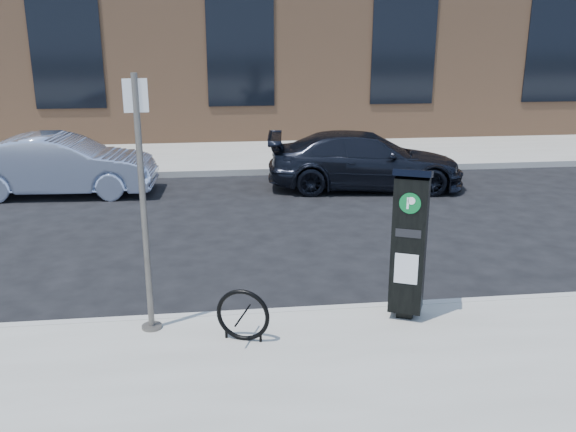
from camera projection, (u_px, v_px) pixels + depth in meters
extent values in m
plane|color=black|center=(293.00, 320.00, 7.53)|extent=(120.00, 120.00, 0.00)
cube|color=gray|center=(239.00, 134.00, 20.80)|extent=(60.00, 12.00, 0.15)
cube|color=#9E9B93|center=(293.00, 315.00, 7.49)|extent=(60.00, 0.12, 0.16)
cube|color=#9E9B93|center=(251.00, 172.00, 15.12)|extent=(60.00, 0.12, 0.16)
cube|color=#9D6B47|center=(233.00, 15.00, 22.52)|extent=(28.00, 10.00, 8.00)
cube|color=black|center=(66.00, 47.00, 17.45)|extent=(2.00, 0.06, 3.50)
cube|color=black|center=(240.00, 46.00, 18.04)|extent=(2.00, 0.06, 3.50)
cube|color=black|center=(404.00, 46.00, 18.63)|extent=(2.00, 0.06, 3.50)
cube|color=black|center=(557.00, 46.00, 19.22)|extent=(2.00, 0.06, 3.50)
cube|color=black|center=(405.00, 312.00, 7.29)|extent=(0.25, 0.25, 0.10)
cube|color=black|center=(409.00, 245.00, 7.05)|extent=(0.48, 0.46, 1.62)
cube|color=black|center=(413.00, 173.00, 6.80)|extent=(0.53, 0.51, 0.15)
cylinder|color=#075423|center=(410.00, 203.00, 6.73)|extent=(0.22, 0.11, 0.24)
cube|color=white|center=(410.00, 203.00, 6.73)|extent=(0.08, 0.04, 0.13)
cube|color=silver|center=(406.00, 269.00, 6.96)|extent=(0.25, 0.12, 0.36)
cube|color=black|center=(408.00, 233.00, 6.84)|extent=(0.26, 0.12, 0.10)
cylinder|color=#5E5753|center=(152.00, 326.00, 7.00)|extent=(0.23, 0.23, 0.03)
cylinder|color=#5E5753|center=(143.00, 208.00, 6.59)|extent=(0.07, 0.07, 2.87)
cube|color=silver|center=(135.00, 96.00, 6.24)|extent=(0.25, 0.05, 0.34)
torus|color=black|center=(243.00, 315.00, 6.65)|extent=(0.58, 0.26, 0.61)
cylinder|color=black|center=(226.00, 333.00, 6.76)|extent=(0.03, 0.03, 0.12)
cylinder|color=black|center=(261.00, 337.00, 6.67)|extent=(0.03, 0.03, 0.12)
imported|color=#A0ADCC|center=(61.00, 165.00, 13.15)|extent=(4.04, 1.57, 1.31)
imported|color=black|center=(365.00, 161.00, 13.72)|extent=(4.55, 2.30, 1.27)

